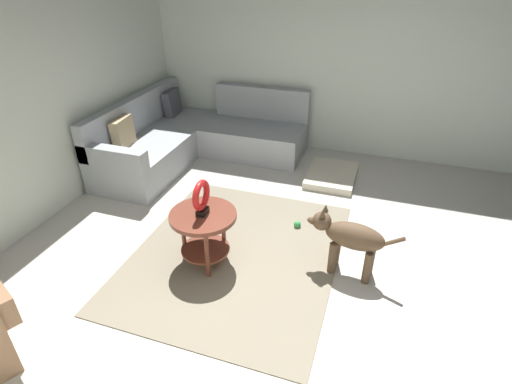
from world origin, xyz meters
The scene contains 10 objects.
ground_plane centered at (0.00, 0.00, -0.05)m, with size 6.00×6.00×0.10m, color beige.
wall_back centered at (0.00, 2.94, 1.35)m, with size 6.00×0.12×2.70m, color silver.
wall_right centered at (2.94, 0.00, 1.35)m, with size 0.12×6.00×2.70m, color silver.
area_rug centered at (0.15, 0.70, 0.01)m, with size 2.30×1.90×0.01m, color gray.
sectional_couch centered at (1.99, 2.02, 0.29)m, with size 2.20×2.25×0.88m.
side_table centered at (-0.04, 0.93, 0.42)m, with size 0.60×0.60×0.54m.
torus_sculpture centered at (-0.04, 0.93, 0.71)m, with size 0.28×0.08×0.33m.
dog_bed_mat centered at (1.98, 0.08, 0.04)m, with size 0.80×0.60×0.09m, color beige.
dog centered at (0.24, -0.33, 0.38)m, with size 0.28×0.85×0.63m.
dog_toy_ball centered at (0.77, 0.25, 0.04)m, with size 0.08×0.08×0.08m, color green.
Camera 1 is at (-2.70, -0.46, 2.50)m, focal length 28.33 mm.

